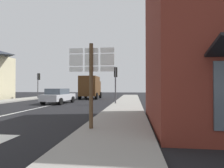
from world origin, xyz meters
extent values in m
plane|color=black|center=(0.00, 10.00, 0.00)|extent=(80.00, 80.00, 0.00)
cube|color=gray|center=(6.68, 8.00, 0.07)|extent=(2.61, 44.00, 0.14)
cube|color=silver|center=(0.00, 6.00, 0.01)|extent=(0.16, 12.00, 0.01)
cube|color=#B7BABF|center=(-0.01, 11.87, 0.62)|extent=(2.09, 4.33, 0.60)
cube|color=#47515B|center=(-0.03, 11.62, 1.19)|extent=(1.72, 2.22, 0.55)
cylinder|color=black|center=(-0.77, 13.28, 0.32)|extent=(0.27, 0.66, 0.64)
cylinder|color=black|center=(0.97, 13.14, 0.32)|extent=(0.27, 0.66, 0.64)
cylinder|color=black|center=(-0.99, 10.59, 0.32)|extent=(0.27, 0.66, 0.64)
cylinder|color=black|center=(0.75, 10.45, 0.32)|extent=(0.27, 0.66, 0.64)
cube|color=#4C2D14|center=(1.40, 18.82, 1.75)|extent=(2.31, 3.76, 2.60)
cube|color=#4C2D14|center=(1.33, 21.32, 1.45)|extent=(2.13, 1.36, 2.00)
cube|color=#47515B|center=(1.33, 21.37, 2.25)|extent=(1.76, 0.15, 0.70)
cylinder|color=black|center=(0.23, 21.24, 0.45)|extent=(0.31, 0.91, 0.90)
cylinder|color=black|center=(2.43, 21.30, 0.45)|extent=(0.31, 0.91, 0.90)
cylinder|color=black|center=(0.33, 17.84, 0.45)|extent=(0.31, 0.91, 0.90)
cylinder|color=black|center=(2.53, 17.90, 0.45)|extent=(0.31, 0.91, 0.90)
cylinder|color=brown|center=(5.82, 0.81, 1.60)|extent=(0.14, 0.14, 3.20)
cube|color=white|center=(5.24, 0.86, 2.96)|extent=(0.50, 0.03, 0.18)
cube|color=black|center=(5.24, 0.88, 2.96)|extent=(0.43, 0.01, 0.13)
cube|color=white|center=(5.24, 0.86, 2.62)|extent=(0.50, 0.03, 0.42)
cube|color=black|center=(5.24, 0.88, 2.62)|extent=(0.43, 0.01, 0.32)
cube|color=white|center=(5.24, 0.86, 2.28)|extent=(0.50, 0.03, 0.18)
cube|color=black|center=(5.24, 0.88, 2.28)|extent=(0.43, 0.01, 0.13)
cube|color=white|center=(5.82, 0.86, 2.96)|extent=(0.50, 0.03, 0.18)
cube|color=black|center=(5.82, 0.88, 2.96)|extent=(0.43, 0.01, 0.13)
cube|color=white|center=(5.82, 0.86, 2.62)|extent=(0.50, 0.03, 0.42)
cube|color=black|center=(5.82, 0.88, 2.62)|extent=(0.43, 0.01, 0.32)
cube|color=white|center=(5.82, 0.86, 2.28)|extent=(0.50, 0.03, 0.18)
cube|color=black|center=(5.82, 0.88, 2.28)|extent=(0.43, 0.01, 0.13)
cube|color=white|center=(6.40, 0.86, 2.96)|extent=(0.50, 0.03, 0.18)
cube|color=black|center=(6.40, 0.88, 2.96)|extent=(0.43, 0.01, 0.13)
cube|color=white|center=(6.40, 0.86, 2.62)|extent=(0.50, 0.03, 0.42)
cube|color=black|center=(6.40, 0.88, 2.62)|extent=(0.43, 0.01, 0.32)
cube|color=white|center=(6.40, 0.86, 2.28)|extent=(0.50, 0.03, 0.18)
cube|color=black|center=(6.40, 0.88, 2.28)|extent=(0.43, 0.01, 0.13)
cylinder|color=#47474C|center=(-5.68, 18.31, 1.75)|extent=(0.12, 0.12, 3.50)
cube|color=black|center=(-5.68, 18.51, 3.05)|extent=(0.30, 0.28, 0.90)
sphere|color=#360303|center=(-5.68, 18.65, 3.32)|extent=(0.18, 0.18, 0.18)
sphere|color=#3C2303|center=(-5.68, 18.65, 3.04)|extent=(0.18, 0.18, 0.18)
sphere|color=#0CA526|center=(-5.68, 18.65, 2.76)|extent=(0.18, 0.18, 0.18)
cylinder|color=#47474C|center=(5.68, 11.09, 1.72)|extent=(0.12, 0.12, 3.44)
cube|color=black|center=(5.68, 11.29, 2.99)|extent=(0.30, 0.28, 0.90)
sphere|color=#360303|center=(5.68, 11.43, 3.26)|extent=(0.18, 0.18, 0.18)
sphere|color=#3C2303|center=(5.68, 11.43, 2.98)|extent=(0.18, 0.18, 0.18)
sphere|color=#0CA526|center=(5.68, 11.43, 2.70)|extent=(0.18, 0.18, 0.18)
camera|label=1|loc=(7.36, -5.81, 1.63)|focal=30.04mm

